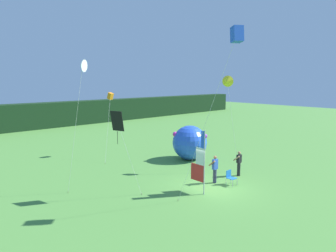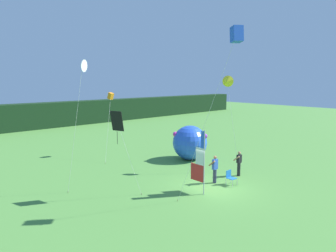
{
  "view_description": "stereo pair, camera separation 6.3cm",
  "coord_description": "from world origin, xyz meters",
  "px_view_note": "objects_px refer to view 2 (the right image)",
  "views": [
    {
      "loc": [
        -13.67,
        -10.92,
        6.38
      ],
      "look_at": [
        -0.49,
        3.35,
        3.41
      ],
      "focal_mm": 32.29,
      "sensor_mm": 36.0,
      "label": 1
    },
    {
      "loc": [
        -13.62,
        -10.96,
        6.38
      ],
      "look_at": [
        -0.49,
        3.35,
        3.41
      ],
      "focal_mm": 32.29,
      "sensor_mm": 36.0,
      "label": 2
    }
  ],
  "objects_px": {
    "folding_chair": "(230,177)",
    "kite_black_diamond_1": "(117,123)",
    "kite_yellow_delta_3": "(228,82)",
    "person_near_banner": "(215,168)",
    "kite_blue_box_0": "(236,35)",
    "inflatable_balloon": "(190,143)",
    "banner_flag": "(200,163)",
    "kite_orange_box_2": "(111,96)",
    "kite_white_delta_4": "(82,66)",
    "person_mid_field": "(239,163)"
  },
  "relations": [
    {
      "from": "folding_chair",
      "to": "kite_white_delta_4",
      "type": "height_order",
      "value": "kite_white_delta_4"
    },
    {
      "from": "inflatable_balloon",
      "to": "folding_chair",
      "type": "height_order",
      "value": "inflatable_balloon"
    },
    {
      "from": "banner_flag",
      "to": "kite_orange_box_2",
      "type": "height_order",
      "value": "kite_orange_box_2"
    },
    {
      "from": "folding_chair",
      "to": "kite_yellow_delta_3",
      "type": "height_order",
      "value": "kite_yellow_delta_3"
    },
    {
      "from": "person_near_banner",
      "to": "kite_blue_box_0",
      "type": "relative_size",
      "value": 0.2
    },
    {
      "from": "kite_yellow_delta_3",
      "to": "kite_white_delta_4",
      "type": "distance_m",
      "value": 9.79
    },
    {
      "from": "kite_white_delta_4",
      "to": "person_mid_field",
      "type": "bearing_deg",
      "value": -27.0
    },
    {
      "from": "folding_chair",
      "to": "kite_black_diamond_1",
      "type": "distance_m",
      "value": 7.69
    },
    {
      "from": "kite_blue_box_0",
      "to": "kite_yellow_delta_3",
      "type": "xyz_separation_m",
      "value": [
        4.98,
        4.1,
        -2.21
      ]
    },
    {
      "from": "person_near_banner",
      "to": "kite_black_diamond_1",
      "type": "relative_size",
      "value": 0.37
    },
    {
      "from": "inflatable_balloon",
      "to": "kite_white_delta_4",
      "type": "bearing_deg",
      "value": -175.86
    },
    {
      "from": "person_mid_field",
      "to": "inflatable_balloon",
      "type": "xyz_separation_m",
      "value": [
        0.68,
        5.15,
        0.5
      ]
    },
    {
      "from": "person_near_banner",
      "to": "inflatable_balloon",
      "type": "distance_m",
      "value": 5.8
    },
    {
      "from": "kite_black_diamond_1",
      "to": "kite_yellow_delta_3",
      "type": "xyz_separation_m",
      "value": [
        8.5,
        -0.8,
        2.15
      ]
    },
    {
      "from": "kite_blue_box_0",
      "to": "kite_white_delta_4",
      "type": "relative_size",
      "value": 1.19
    },
    {
      "from": "kite_white_delta_4",
      "to": "kite_black_diamond_1",
      "type": "bearing_deg",
      "value": -69.49
    },
    {
      "from": "person_mid_field",
      "to": "kite_blue_box_0",
      "type": "height_order",
      "value": "kite_blue_box_0"
    },
    {
      "from": "banner_flag",
      "to": "kite_blue_box_0",
      "type": "distance_m",
      "value": 7.08
    },
    {
      "from": "inflatable_balloon",
      "to": "kite_orange_box_2",
      "type": "height_order",
      "value": "kite_orange_box_2"
    },
    {
      "from": "folding_chair",
      "to": "kite_yellow_delta_3",
      "type": "xyz_separation_m",
      "value": [
        2.4,
        2.18,
        5.75
      ]
    },
    {
      "from": "kite_orange_box_2",
      "to": "kite_blue_box_0",
      "type": "bearing_deg",
      "value": -96.1
    },
    {
      "from": "kite_orange_box_2",
      "to": "kite_yellow_delta_3",
      "type": "bearing_deg",
      "value": -69.43
    },
    {
      "from": "person_near_banner",
      "to": "folding_chair",
      "type": "distance_m",
      "value": 1.05
    },
    {
      "from": "inflatable_balloon",
      "to": "kite_yellow_delta_3",
      "type": "relative_size",
      "value": 0.41
    },
    {
      "from": "person_mid_field",
      "to": "inflatable_balloon",
      "type": "relative_size",
      "value": 0.6
    },
    {
      "from": "person_near_banner",
      "to": "kite_yellow_delta_3",
      "type": "xyz_separation_m",
      "value": [
        2.85,
        1.33,
        5.33
      ]
    },
    {
      "from": "person_mid_field",
      "to": "kite_white_delta_4",
      "type": "relative_size",
      "value": 0.22
    },
    {
      "from": "folding_chair",
      "to": "kite_yellow_delta_3",
      "type": "relative_size",
      "value": 0.13
    },
    {
      "from": "folding_chair",
      "to": "kite_white_delta_4",
      "type": "xyz_separation_m",
      "value": [
        -6.9,
        5.12,
        6.6
      ]
    },
    {
      "from": "inflatable_balloon",
      "to": "kite_blue_box_0",
      "type": "height_order",
      "value": "kite_blue_box_0"
    },
    {
      "from": "person_mid_field",
      "to": "kite_orange_box_2",
      "type": "bearing_deg",
      "value": 105.3
    },
    {
      "from": "banner_flag",
      "to": "person_near_banner",
      "type": "bearing_deg",
      "value": 14.32
    },
    {
      "from": "kite_white_delta_4",
      "to": "kite_yellow_delta_3",
      "type": "bearing_deg",
      "value": -17.55
    },
    {
      "from": "person_near_banner",
      "to": "kite_black_diamond_1",
      "type": "xyz_separation_m",
      "value": [
        -5.65,
        2.13,
        3.18
      ]
    },
    {
      "from": "kite_blue_box_0",
      "to": "person_near_banner",
      "type": "bearing_deg",
      "value": 52.45
    },
    {
      "from": "inflatable_balloon",
      "to": "kite_blue_box_0",
      "type": "relative_size",
      "value": 0.31
    },
    {
      "from": "kite_yellow_delta_3",
      "to": "kite_white_delta_4",
      "type": "height_order",
      "value": "kite_white_delta_4"
    },
    {
      "from": "kite_blue_box_0",
      "to": "kite_black_diamond_1",
      "type": "relative_size",
      "value": 1.87
    },
    {
      "from": "folding_chair",
      "to": "kite_orange_box_2",
      "type": "xyz_separation_m",
      "value": [
        -1.13,
        11.6,
        4.48
      ]
    },
    {
      "from": "person_near_banner",
      "to": "kite_orange_box_2",
      "type": "bearing_deg",
      "value": 93.65
    },
    {
      "from": "person_near_banner",
      "to": "person_mid_field",
      "type": "distance_m",
      "value": 2.32
    },
    {
      "from": "inflatable_balloon",
      "to": "kite_blue_box_0",
      "type": "distance_m",
      "value": 11.66
    },
    {
      "from": "banner_flag",
      "to": "kite_orange_box_2",
      "type": "bearing_deg",
      "value": 83.54
    },
    {
      "from": "banner_flag",
      "to": "kite_white_delta_4",
      "type": "distance_m",
      "value": 8.46
    },
    {
      "from": "person_near_banner",
      "to": "kite_orange_box_2",
      "type": "height_order",
      "value": "kite_orange_box_2"
    },
    {
      "from": "folding_chair",
      "to": "kite_black_diamond_1",
      "type": "relative_size",
      "value": 0.19
    },
    {
      "from": "kite_black_diamond_1",
      "to": "kite_white_delta_4",
      "type": "bearing_deg",
      "value": 110.51
    },
    {
      "from": "kite_orange_box_2",
      "to": "folding_chair",
      "type": "bearing_deg",
      "value": -84.41
    },
    {
      "from": "kite_black_diamond_1",
      "to": "kite_orange_box_2",
      "type": "relative_size",
      "value": 0.89
    },
    {
      "from": "kite_blue_box_0",
      "to": "inflatable_balloon",
      "type": "bearing_deg",
      "value": 56.5
    }
  ]
}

